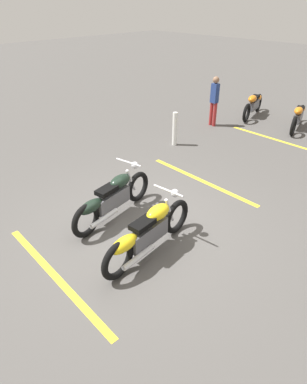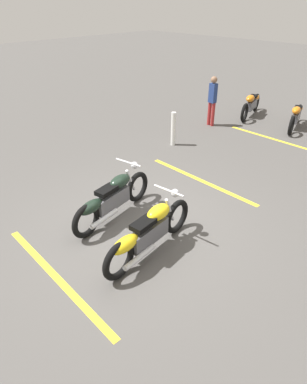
% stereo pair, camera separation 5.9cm
% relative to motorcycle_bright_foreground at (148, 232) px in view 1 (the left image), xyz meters
% --- Properties ---
extents(ground_plane, '(60.00, 60.00, 0.00)m').
position_rel_motorcycle_bright_foreground_xyz_m(ground_plane, '(0.45, 0.66, -0.46)').
color(ground_plane, '#514F4C').
extents(motorcycle_bright_foreground, '(2.23, 0.63, 1.04)m').
position_rel_motorcycle_bright_foreground_xyz_m(motorcycle_bright_foreground, '(0.00, 0.00, 0.00)').
color(motorcycle_bright_foreground, black).
rests_on(motorcycle_bright_foreground, ground).
extents(motorcycle_dark_foreground, '(2.22, 0.71, 1.04)m').
position_rel_motorcycle_bright_foreground_xyz_m(motorcycle_dark_foreground, '(0.26, 1.29, 0.00)').
color(motorcycle_dark_foreground, black).
rests_on(motorcycle_dark_foreground, ground).
extents(motorcycle_row_center, '(2.04, 0.68, 0.79)m').
position_rel_motorcycle_bright_foreground_xyz_m(motorcycle_row_center, '(8.04, 1.12, -0.03)').
color(motorcycle_row_center, black).
rests_on(motorcycle_row_center, ground).
extents(motorcycle_row_right, '(2.13, 0.68, 0.82)m').
position_rel_motorcycle_bright_foreground_xyz_m(motorcycle_row_right, '(8.17, 2.89, -0.01)').
color(motorcycle_row_right, black).
rests_on(motorcycle_row_right, ground).
extents(bystander_near_row, '(0.21, 0.28, 1.64)m').
position_rel_motorcycle_bright_foreground_xyz_m(bystander_near_row, '(6.25, 3.30, 0.45)').
color(bystander_near_row, maroon).
rests_on(bystander_near_row, ground).
extents(bollard_post, '(0.14, 0.14, 1.00)m').
position_rel_motorcycle_bright_foreground_xyz_m(bollard_post, '(4.01, 3.03, 0.04)').
color(bollard_post, white).
rests_on(bollard_post, ground).
extents(parking_stripe_near, '(0.25, 3.20, 0.01)m').
position_rel_motorcycle_bright_foreground_xyz_m(parking_stripe_near, '(-1.45, 0.64, -0.46)').
color(parking_stripe_near, yellow).
rests_on(parking_stripe_near, ground).
extents(parking_stripe_mid, '(0.25, 3.20, 0.01)m').
position_rel_motorcycle_bright_foreground_xyz_m(parking_stripe_mid, '(2.79, 1.01, -0.46)').
color(parking_stripe_mid, yellow).
rests_on(parking_stripe_mid, ground).
extents(parking_stripe_far, '(0.25, 3.20, 0.01)m').
position_rel_motorcycle_bright_foreground_xyz_m(parking_stripe_far, '(6.58, 1.04, -0.46)').
color(parking_stripe_far, yellow).
rests_on(parking_stripe_far, ground).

